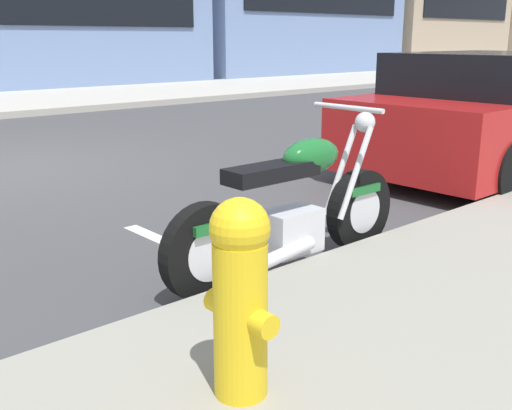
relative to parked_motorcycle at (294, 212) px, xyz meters
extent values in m
cube|color=#ADA89E|center=(11.67, 12.11, -0.35)|extent=(120.00, 5.00, 0.14)
cube|color=silver|center=(-0.33, 0.55, -0.42)|extent=(0.12, 2.20, 0.01)
cylinder|color=black|center=(0.70, 0.00, -0.11)|extent=(0.62, 0.11, 0.62)
cylinder|color=silver|center=(0.70, 0.00, -0.11)|extent=(0.34, 0.12, 0.34)
cylinder|color=black|center=(-0.74, 0.01, -0.11)|extent=(0.62, 0.11, 0.62)
cylinder|color=silver|center=(-0.74, 0.01, -0.11)|extent=(0.34, 0.12, 0.34)
cube|color=silver|center=(-0.02, 0.00, -0.13)|extent=(0.40, 0.26, 0.30)
cube|color=black|center=(-0.20, 0.01, 0.31)|extent=(0.68, 0.22, 0.10)
ellipsoid|color=#196028|center=(0.16, 0.00, 0.37)|extent=(0.48, 0.24, 0.24)
cube|color=#196028|center=(-0.69, 0.01, 0.06)|extent=(0.36, 0.18, 0.06)
cube|color=#196028|center=(0.68, 0.00, 0.06)|extent=(0.32, 0.16, 0.06)
cylinder|color=silver|center=(0.55, 0.07, 0.20)|extent=(0.34, 0.05, 0.65)
cylinder|color=silver|center=(0.55, -0.07, 0.20)|extent=(0.34, 0.05, 0.65)
cylinder|color=silver|center=(0.52, 0.00, 0.67)|extent=(0.04, 0.62, 0.04)
sphere|color=silver|center=(0.72, 0.00, 0.55)|extent=(0.15, 0.15, 0.15)
cylinder|color=silver|center=(-0.32, -0.13, -0.22)|extent=(0.71, 0.09, 0.16)
cube|color=#AD1919|center=(4.18, 0.79, 0.12)|extent=(4.16, 1.90, 0.77)
cube|color=black|center=(4.03, 0.78, 0.74)|extent=(2.21, 1.73, 0.46)
cylinder|color=black|center=(5.54, 1.65, -0.11)|extent=(0.62, 0.23, 0.62)
cylinder|color=black|center=(2.81, 1.62, -0.11)|extent=(0.62, 0.23, 0.62)
cylinder|color=black|center=(2.83, -0.07, -0.11)|extent=(0.62, 0.23, 0.62)
cylinder|color=gold|center=(-1.39, -1.08, 0.05)|extent=(0.22, 0.22, 0.66)
sphere|color=gold|center=(-1.39, -1.08, 0.43)|extent=(0.24, 0.24, 0.24)
cylinder|color=gold|center=(-1.39, -0.94, 0.08)|extent=(0.10, 0.08, 0.10)
cylinder|color=gold|center=(-1.39, -1.22, 0.08)|extent=(0.10, 0.08, 0.10)
cube|color=black|center=(5.19, 14.38, 2.02)|extent=(8.77, 0.06, 1.10)
cube|color=black|center=(26.76, 14.38, 2.60)|extent=(7.81, 0.06, 1.10)
camera|label=1|loc=(-2.82, -2.80, 1.14)|focal=42.73mm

